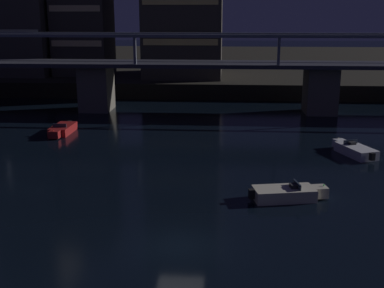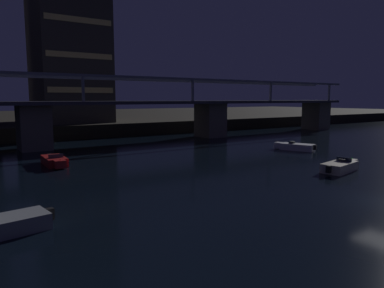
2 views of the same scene
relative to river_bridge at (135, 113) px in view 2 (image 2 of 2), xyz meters
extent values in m
plane|color=black|center=(0.00, -36.29, -4.23)|extent=(400.00, 400.00, 0.00)
cube|color=black|center=(0.00, 48.01, -3.13)|extent=(240.00, 80.00, 2.20)
cube|color=#605B51|center=(-13.64, 0.01, -1.45)|extent=(3.60, 4.40, 5.55)
cube|color=#605B51|center=(13.64, 0.01, -1.45)|extent=(3.60, 4.40, 5.55)
cube|color=#605B51|center=(40.91, 0.01, -1.45)|extent=(3.60, 4.40, 5.55)
cube|color=#33333D|center=(0.00, 0.01, 1.55)|extent=(87.82, 6.40, 0.45)
cube|color=slate|center=(0.00, -2.89, 4.97)|extent=(87.82, 0.36, 0.36)
cube|color=slate|center=(0.00, 2.91, 4.97)|extent=(87.82, 0.36, 0.36)
cube|color=slate|center=(-8.18, -2.89, 3.37)|extent=(0.30, 0.30, 3.20)
cube|color=slate|center=(8.18, -2.89, 3.37)|extent=(0.30, 0.30, 3.20)
cube|color=slate|center=(24.55, -2.89, 3.37)|extent=(0.30, 0.30, 3.20)
cube|color=slate|center=(40.91, -2.89, 3.37)|extent=(0.30, 0.30, 3.20)
cube|color=#38332D|center=(-4.21, 18.23, 11.83)|extent=(11.57, 13.98, 27.71)
cube|color=#F2D172|center=(-4.21, 11.19, 3.51)|extent=(10.64, 0.10, 0.90)
cube|color=#F2D172|center=(-4.21, 11.19, 9.06)|extent=(10.64, 0.10, 0.90)
cube|color=#F2D172|center=(-4.21, 11.19, 14.60)|extent=(10.64, 0.10, 0.90)
cube|color=beige|center=(6.13, -29.29, -3.83)|extent=(4.18, 2.51, 0.80)
cube|color=beige|center=(8.50, -28.84, -3.78)|extent=(1.07, 1.14, 0.70)
cube|color=#283342|center=(6.97, -29.13, -3.25)|extent=(0.35, 1.34, 0.36)
cube|color=#262628|center=(6.72, -29.18, -3.31)|extent=(0.50, 0.63, 0.24)
cube|color=black|center=(4.02, -29.70, -3.73)|extent=(0.42, 0.42, 0.60)
sphere|color=#33D84C|center=(8.74, -28.79, -3.35)|extent=(0.12, 0.12, 0.12)
cube|color=gray|center=(-20.08, -29.45, -3.83)|extent=(4.13, 2.35, 0.80)
cube|color=black|center=(-17.95, -29.14, -3.73)|extent=(0.41, 0.41, 0.60)
cube|color=silver|center=(13.41, -18.51, -3.83)|extent=(3.09, 4.30, 0.80)
cube|color=silver|center=(12.54, -16.26, -3.78)|extent=(1.25, 1.20, 0.70)
cube|color=#283342|center=(13.10, -17.71, -3.25)|extent=(1.30, 0.58, 0.36)
cube|color=#262628|center=(13.19, -17.95, -3.31)|extent=(0.67, 0.57, 0.24)
cube|color=black|center=(14.18, -20.52, -3.73)|extent=(0.47, 0.47, 0.60)
sphere|color=beige|center=(12.45, -16.03, -3.35)|extent=(0.12, 0.12, 0.12)
cube|color=maroon|center=(-14.03, -12.26, -3.83)|extent=(1.85, 3.93, 0.80)
cube|color=maroon|center=(-14.06, -14.67, -3.78)|extent=(1.00, 0.91, 0.70)
cube|color=#283342|center=(-14.04, -13.11, -3.25)|extent=(1.35, 0.12, 0.36)
cube|color=#262628|center=(-14.03, -12.86, -3.31)|extent=(0.56, 0.41, 0.24)
cube|color=black|center=(-14.00, -10.11, -3.73)|extent=(0.36, 0.36, 0.60)
sphere|color=red|center=(-14.06, -14.92, -3.35)|extent=(0.12, 0.12, 0.12)
camera|label=1|loc=(2.20, -59.58, 7.49)|focal=46.10mm
camera|label=2|loc=(-21.59, -47.79, 2.11)|focal=33.38mm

